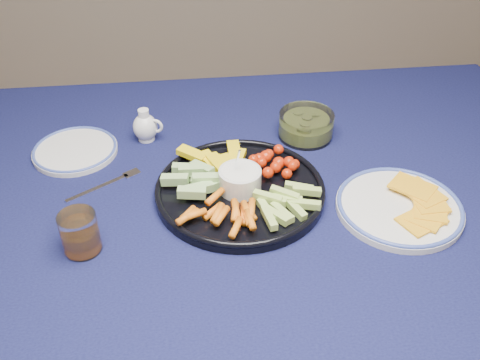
{
  "coord_description": "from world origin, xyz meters",
  "views": [
    {
      "loc": [
        -0.04,
        -0.85,
        1.44
      ],
      "look_at": [
        0.06,
        -0.0,
        0.78
      ],
      "focal_mm": 40.0,
      "sensor_mm": 36.0,
      "label": 1
    }
  ],
  "objects": [
    {
      "name": "dining_table",
      "position": [
        0.0,
        0.0,
        0.66
      ],
      "size": [
        1.67,
        1.07,
        0.75
      ],
      "color": "#4B3219",
      "rests_on": "ground"
    },
    {
      "name": "fork_right",
      "position": [
        0.42,
        -0.12,
        0.75
      ],
      "size": [
        0.16,
        0.05,
        0.0
      ],
      "color": "white",
      "rests_on": "dining_table"
    },
    {
      "name": "pickle_bowl",
      "position": [
        0.24,
        0.2,
        0.77
      ],
      "size": [
        0.13,
        0.13,
        0.06
      ],
      "color": "white",
      "rests_on": "dining_table"
    },
    {
      "name": "juice_tumbler",
      "position": [
        -0.24,
        -0.12,
        0.78
      ],
      "size": [
        0.07,
        0.07,
        0.08
      ],
      "color": "white",
      "rests_on": "dining_table"
    },
    {
      "name": "side_plate_extra",
      "position": [
        -0.29,
        0.19,
        0.75
      ],
      "size": [
        0.19,
        0.19,
        0.02
      ],
      "color": "silver",
      "rests_on": "dining_table"
    },
    {
      "name": "crudite_platter",
      "position": [
        0.06,
        -0.0,
        0.77
      ],
      "size": [
        0.35,
        0.35,
        0.11
      ],
      "color": "black",
      "rests_on": "dining_table"
    },
    {
      "name": "creamer_pitcher",
      "position": [
        -0.13,
        0.23,
        0.78
      ],
      "size": [
        0.07,
        0.06,
        0.08
      ],
      "color": "white",
      "rests_on": "dining_table"
    },
    {
      "name": "cheese_plate",
      "position": [
        0.37,
        -0.09,
        0.76
      ],
      "size": [
        0.25,
        0.25,
        0.03
      ],
      "color": "silver",
      "rests_on": "dining_table"
    },
    {
      "name": "fork_left",
      "position": [
        -0.21,
        0.07,
        0.75
      ],
      "size": [
        0.15,
        0.1,
        0.0
      ],
      "color": "white",
      "rests_on": "dining_table"
    }
  ]
}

